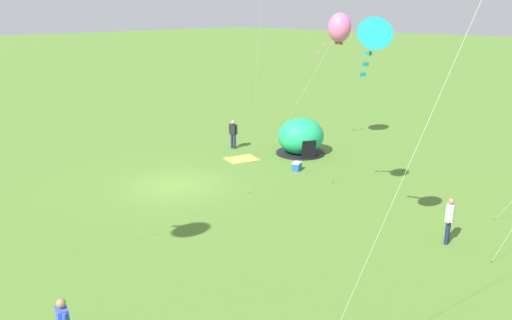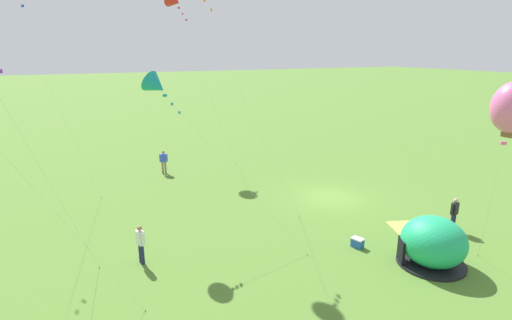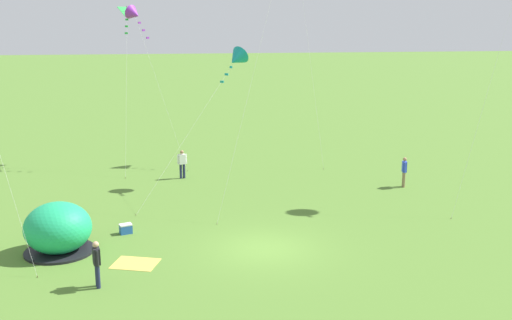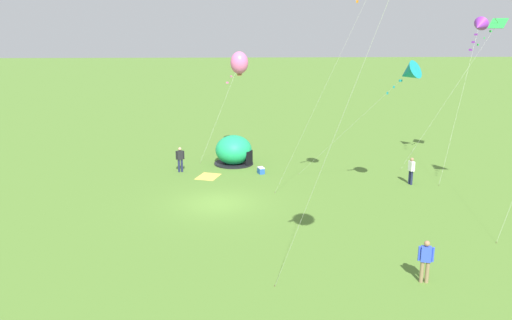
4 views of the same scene
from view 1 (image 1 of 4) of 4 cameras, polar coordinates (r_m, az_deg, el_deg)
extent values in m
plane|color=#517A2D|center=(24.10, -9.29, -2.86)|extent=(300.00, 300.00, 0.00)
ellipsoid|color=#1EAD6B|center=(28.77, 5.14, 2.74)|extent=(2.70, 2.60, 2.10)
cylinder|color=black|center=(29.03, 5.09, 0.83)|extent=(2.81, 2.81, 0.10)
cube|color=black|center=(27.76, 6.07, 1.12)|extent=(0.75, 0.50, 1.10)
cube|color=gold|center=(27.91, -1.66, 0.13)|extent=(2.03, 1.78, 0.01)
cube|color=#2659B2|center=(25.99, 4.69, -0.78)|extent=(0.61, 0.50, 0.38)
cube|color=white|center=(25.92, 4.70, -0.32)|extent=(0.62, 0.51, 0.06)
cylinder|color=#1E2347|center=(19.31, 21.09, -7.55)|extent=(0.15, 0.15, 0.88)
cylinder|color=#1E2347|center=(19.13, 21.01, -7.78)|extent=(0.15, 0.15, 0.88)
cube|color=white|center=(18.94, 21.28, -5.62)|extent=(0.43, 0.33, 0.60)
sphere|color=#9E7051|center=(18.79, 21.42, -4.41)|extent=(0.22, 0.22, 0.22)
cylinder|color=white|center=(19.17, 21.39, -5.36)|extent=(0.09, 0.09, 0.58)
cylinder|color=white|center=(18.71, 21.18, -5.89)|extent=(0.09, 0.09, 0.58)
cylinder|color=#1E2347|center=(29.89, -2.45, 2.12)|extent=(0.15, 0.15, 0.88)
cylinder|color=#1E2347|center=(29.99, -2.77, 2.17)|extent=(0.15, 0.15, 0.88)
cube|color=black|center=(29.76, -2.63, 3.53)|extent=(0.32, 0.43, 0.60)
sphere|color=tan|center=(29.67, -2.64, 4.33)|extent=(0.22, 0.22, 0.22)
cylinder|color=black|center=(29.63, -2.22, 3.47)|extent=(0.09, 0.09, 0.58)
cylinder|color=black|center=(29.90, -3.03, 3.58)|extent=(0.09, 0.09, 0.58)
cube|color=blue|center=(12.90, -21.20, -16.62)|extent=(0.33, 0.43, 0.60)
sphere|color=#9E7051|center=(12.68, -21.41, -14.99)|extent=(0.22, 0.22, 0.22)
cylinder|color=blue|center=(13.11, -21.42, -16.07)|extent=(0.09, 0.09, 0.58)
cylinder|color=silver|center=(19.81, 10.43, 3.58)|extent=(5.59, 5.01, 7.18)
cylinder|color=brown|center=(24.37, 8.74, -2.54)|extent=(0.03, 0.03, 0.06)
cone|color=teal|center=(15.64, 13.13, 13.24)|extent=(1.65, 1.63, 1.34)
cube|color=teal|center=(16.10, 12.73, 11.80)|extent=(0.14, 0.21, 0.12)
cube|color=teal|center=(16.50, 12.41, 10.64)|extent=(0.20, 0.15, 0.12)
cube|color=teal|center=(16.91, 12.11, 9.53)|extent=(0.20, 0.15, 0.12)
cylinder|color=silver|center=(8.98, 19.12, 4.30)|extent=(1.00, 3.69, 12.50)
cylinder|color=brown|center=(22.21, 25.63, -6.05)|extent=(0.03, 0.03, 0.06)
cylinder|color=silver|center=(18.47, 0.12, 10.70)|extent=(3.78, 4.51, 12.13)
cylinder|color=brown|center=(22.75, -0.72, -3.76)|extent=(0.03, 0.03, 0.06)
cylinder|color=silver|center=(30.06, 5.64, 8.13)|extent=(2.26, 2.96, 7.03)
cylinder|color=brown|center=(30.86, 2.02, 1.81)|extent=(0.03, 0.03, 0.06)
ellipsoid|color=pink|center=(29.76, 9.53, 14.69)|extent=(1.32, 1.32, 1.65)
cube|color=brown|center=(29.80, 9.45, 13.11)|extent=(0.33, 0.33, 0.24)
cube|color=pink|center=(29.77, 8.65, 13.75)|extent=(0.17, 0.19, 0.12)
cube|color=pink|center=(29.78, 7.91, 12.94)|extent=(0.20, 0.15, 0.12)
cube|color=pink|center=(29.81, 7.18, 12.13)|extent=(0.15, 0.20, 0.12)
cylinder|color=brown|center=(18.59, 25.32, -10.45)|extent=(0.03, 0.03, 0.06)
camera|label=2|loc=(32.60, 37.92, 14.77)|focal=28.00mm
camera|label=3|loc=(44.83, -24.55, 17.01)|focal=42.00mm
camera|label=4|loc=(21.67, -84.28, 5.44)|focal=35.00mm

